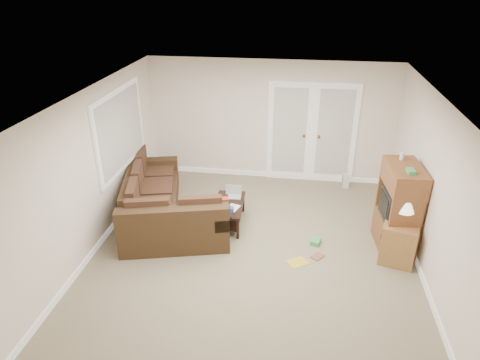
% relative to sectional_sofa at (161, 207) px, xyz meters
% --- Properties ---
extents(floor, '(5.50, 5.50, 0.00)m').
position_rel_sectional_sofa_xyz_m(floor, '(1.69, -0.57, -0.32)').
color(floor, gray).
rests_on(floor, ground).
extents(ceiling, '(5.00, 5.50, 0.02)m').
position_rel_sectional_sofa_xyz_m(ceiling, '(1.69, -0.57, 2.18)').
color(ceiling, silver).
rests_on(ceiling, wall_back).
extents(wall_left, '(0.02, 5.50, 2.50)m').
position_rel_sectional_sofa_xyz_m(wall_left, '(-0.81, -0.57, 0.93)').
color(wall_left, silver).
rests_on(wall_left, floor).
extents(wall_right, '(0.02, 5.50, 2.50)m').
position_rel_sectional_sofa_xyz_m(wall_right, '(4.19, -0.57, 0.93)').
color(wall_right, silver).
rests_on(wall_right, floor).
extents(wall_back, '(5.00, 0.02, 2.50)m').
position_rel_sectional_sofa_xyz_m(wall_back, '(1.69, 2.18, 0.93)').
color(wall_back, silver).
rests_on(wall_back, floor).
extents(wall_front, '(5.00, 0.02, 2.50)m').
position_rel_sectional_sofa_xyz_m(wall_front, '(1.69, -3.32, 0.93)').
color(wall_front, silver).
rests_on(wall_front, floor).
extents(baseboards, '(5.00, 5.50, 0.10)m').
position_rel_sectional_sofa_xyz_m(baseboards, '(1.69, -0.57, -0.27)').
color(baseboards, white).
rests_on(baseboards, floor).
extents(french_doors, '(1.80, 0.05, 2.13)m').
position_rel_sectional_sofa_xyz_m(french_doors, '(2.54, 2.15, 0.72)').
color(french_doors, white).
rests_on(french_doors, floor).
extents(window_left, '(0.05, 1.92, 1.42)m').
position_rel_sectional_sofa_xyz_m(window_left, '(-0.77, 0.43, 1.23)').
color(window_left, white).
rests_on(window_left, wall_left).
extents(sectional_sofa, '(2.35, 2.76, 0.81)m').
position_rel_sectional_sofa_xyz_m(sectional_sofa, '(0.00, 0.00, 0.00)').
color(sectional_sofa, '#3B2916').
rests_on(sectional_sofa, floor).
extents(coffee_table, '(0.52, 0.99, 0.66)m').
position_rel_sectional_sofa_xyz_m(coffee_table, '(1.17, 0.17, -0.10)').
color(coffee_table, black).
rests_on(coffee_table, floor).
extents(tv_armoire, '(0.55, 0.92, 1.53)m').
position_rel_sectional_sofa_xyz_m(tv_armoire, '(3.89, -0.16, 0.40)').
color(tv_armoire, brown).
rests_on(tv_armoire, floor).
extents(side_cabinet, '(0.61, 0.61, 1.05)m').
position_rel_sectional_sofa_xyz_m(side_cabinet, '(3.89, -0.52, 0.06)').
color(side_cabinet, olive).
rests_on(side_cabinet, floor).
extents(space_heater, '(0.14, 0.12, 0.30)m').
position_rel_sectional_sofa_xyz_m(space_heater, '(3.30, 1.88, -0.17)').
color(space_heater, silver).
rests_on(space_heater, floor).
extents(floor_magazine, '(0.37, 0.36, 0.01)m').
position_rel_sectional_sofa_xyz_m(floor_magazine, '(2.40, -0.80, -0.32)').
color(floor_magazine, gold).
rests_on(floor_magazine, floor).
extents(floor_greenbox, '(0.18, 0.22, 0.08)m').
position_rel_sectional_sofa_xyz_m(floor_greenbox, '(2.67, -0.25, -0.28)').
color(floor_greenbox, '#45984C').
rests_on(floor_greenbox, floor).
extents(floor_book, '(0.24, 0.25, 0.02)m').
position_rel_sectional_sofa_xyz_m(floor_book, '(2.64, -0.57, -0.31)').
color(floor_book, brown).
rests_on(floor_book, floor).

